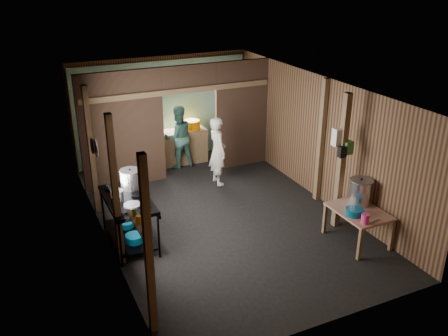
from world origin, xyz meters
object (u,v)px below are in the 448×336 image
stove_pot_large (131,180)px  cook (218,151)px  gas_range (129,221)px  stock_pot (360,192)px  pink_bucket (365,219)px  prep_table (357,226)px  yellow_tub (192,125)px

stove_pot_large → cook: (2.31, 1.31, -0.28)m
stove_pot_large → cook: bearing=29.5°
gas_range → cook: size_ratio=0.97×
gas_range → stock_pot: size_ratio=3.07×
pink_bucket → prep_table: bearing=62.0°
gas_range → cook: bearing=34.2°
stock_pot → cook: cook is taller
pink_bucket → yellow_tub: yellow_tub is taller
pink_bucket → cook: cook is taller
yellow_tub → cook: (0.01, -1.52, -0.18)m
prep_table → stock_pot: (0.18, 0.23, 0.54)m
yellow_tub → cook: size_ratio=0.25×
yellow_tub → stock_pot: bearing=-73.1°
cook → pink_bucket: bearing=-164.9°
stock_pot → prep_table: bearing=-127.9°
stock_pot → pink_bucket: stock_pot is taller
stock_pot → yellow_tub: size_ratio=1.25×
stock_pot → pink_bucket: bearing=-121.9°
cook → stock_pot: bearing=-156.0°
stove_pot_large → stock_pot: stove_pot_large is taller
gas_range → yellow_tub: size_ratio=3.84×
stove_pot_large → pink_bucket: stove_pot_large is taller
yellow_tub → stove_pot_large: bearing=-129.2°
prep_table → cook: cook is taller
gas_range → cook: cook is taller
stove_pot_large → gas_range: bearing=-114.2°
yellow_tub → gas_range: bearing=-127.6°
pink_bucket → yellow_tub: 5.39m
gas_range → pink_bucket: size_ratio=9.07×
stove_pot_large → prep_table: bearing=-30.2°
gas_range → yellow_tub: (2.47, 3.20, 0.52)m
stove_pot_large → stock_pot: (3.72, -1.84, -0.20)m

